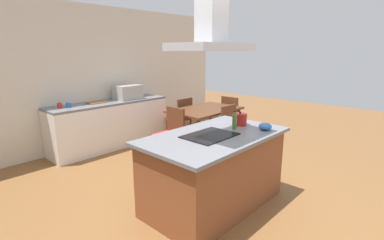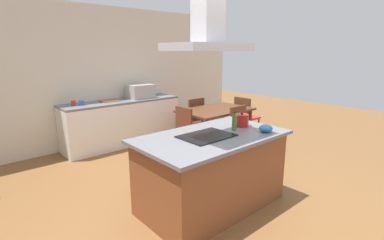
{
  "view_description": "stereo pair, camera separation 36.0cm",
  "coord_description": "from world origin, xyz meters",
  "views": [
    {
      "loc": [
        -2.53,
        -1.99,
        1.85
      ],
      "look_at": [
        0.04,
        0.4,
        1.0
      ],
      "focal_mm": 26.69,
      "sensor_mm": 36.0,
      "label": 1
    },
    {
      "loc": [
        -2.27,
        -2.24,
        1.85
      ],
      "look_at": [
        0.04,
        0.4,
        1.0
      ],
      "focal_mm": 26.69,
      "sensor_mm": 36.0,
      "label": 2
    }
  ],
  "objects": [
    {
      "name": "coffee_mug_red",
      "position": [
        -0.57,
        2.93,
        0.95
      ],
      "size": [
        0.08,
        0.08,
        0.09
      ],
      "primitive_type": "cylinder",
      "color": "red",
      "rests_on": "back_counter"
    },
    {
      "name": "wall_back",
      "position": [
        0.0,
        3.25,
        1.35
      ],
      "size": [
        7.2,
        0.1,
        2.7
      ],
      "primitive_type": "cube",
      "color": "beige",
      "rests_on": "ground"
    },
    {
      "name": "chair_facing_island",
      "position": [
        1.66,
        0.89,
        0.51
      ],
      "size": [
        0.42,
        0.42,
        0.89
      ],
      "color": "red",
      "rests_on": "ground"
    },
    {
      "name": "chair_at_left_end",
      "position": [
        0.75,
        1.55,
        0.51
      ],
      "size": [
        0.42,
        0.42,
        0.89
      ],
      "color": "red",
      "rests_on": "ground"
    },
    {
      "name": "cooktop",
      "position": [
        -0.09,
        0.0,
        0.91
      ],
      "size": [
        0.6,
        0.44,
        0.01
      ],
      "primitive_type": "cube",
      "color": "black",
      "rests_on": "kitchen_island"
    },
    {
      "name": "dining_table",
      "position": [
        1.66,
        1.55,
        0.67
      ],
      "size": [
        1.4,
        0.9,
        0.75
      ],
      "color": "#59331E",
      "rests_on": "ground"
    },
    {
      "name": "coffee_mug_blue",
      "position": [
        -0.44,
        2.87,
        0.95
      ],
      "size": [
        0.08,
        0.08,
        0.09
      ],
      "primitive_type": "cylinder",
      "color": "#2D56B2",
      "rests_on": "back_counter"
    },
    {
      "name": "back_counter",
      "position": [
        0.36,
        2.88,
        0.45
      ],
      "size": [
        2.35,
        0.62,
        0.9
      ],
      "color": "white",
      "rests_on": "ground"
    },
    {
      "name": "ground",
      "position": [
        0.0,
        1.5,
        0.0
      ],
      "size": [
        16.0,
        16.0,
        0.0
      ],
      "primitive_type": "plane",
      "color": "brown"
    },
    {
      "name": "countertop_microwave",
      "position": [
        0.79,
        2.88,
        1.04
      ],
      "size": [
        0.5,
        0.38,
        0.28
      ],
      "primitive_type": "cube",
      "color": "#B2AFAA",
      "rests_on": "back_counter"
    },
    {
      "name": "kitchen_island",
      "position": [
        0.0,
        0.0,
        0.45
      ],
      "size": [
        1.78,
        1.03,
        0.9
      ],
      "color": "brown",
      "rests_on": "ground"
    },
    {
      "name": "range_hood",
      "position": [
        -0.09,
        0.0,
        2.1
      ],
      "size": [
        0.9,
        0.55,
        0.78
      ],
      "color": "#ADADB2"
    },
    {
      "name": "cutting_board",
      "position": [
        0.12,
        2.93,
        0.91
      ],
      "size": [
        0.34,
        0.24,
        0.02
      ],
      "primitive_type": "cube",
      "color": "#995B33",
      "rests_on": "back_counter"
    },
    {
      "name": "mixing_bowl",
      "position": [
        0.57,
        -0.33,
        0.94
      ],
      "size": [
        0.16,
        0.16,
        0.09
      ],
      "primitive_type": "ellipsoid",
      "color": "#2D6BB7",
      "rests_on": "kitchen_island"
    },
    {
      "name": "chair_at_right_end",
      "position": [
        2.58,
        1.55,
        0.51
      ],
      "size": [
        0.42,
        0.42,
        0.89
      ],
      "color": "red",
      "rests_on": "ground"
    },
    {
      "name": "chair_facing_back_wall",
      "position": [
        1.66,
        2.22,
        0.51
      ],
      "size": [
        0.42,
        0.42,
        0.89
      ],
      "color": "red",
      "rests_on": "ground"
    },
    {
      "name": "olive_oil_bottle",
      "position": [
        0.34,
        -0.04,
        1.0
      ],
      "size": [
        0.06,
        0.06,
        0.23
      ],
      "color": "#47722D",
      "rests_on": "kitchen_island"
    },
    {
      "name": "tea_kettle",
      "position": [
        0.57,
        0.03,
        0.98
      ],
      "size": [
        0.23,
        0.18,
        0.18
      ],
      "color": "#B21E19",
      "rests_on": "kitchen_island"
    }
  ]
}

